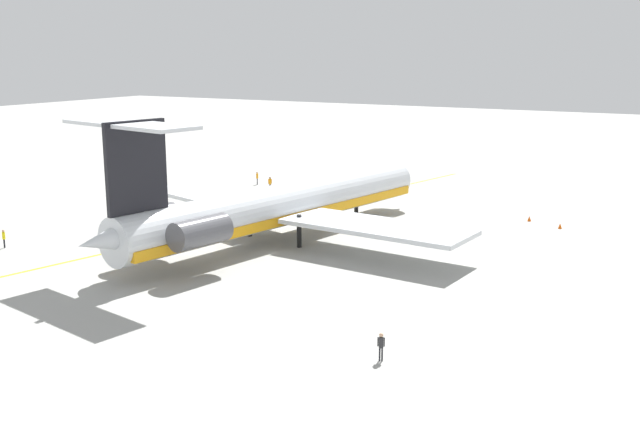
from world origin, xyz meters
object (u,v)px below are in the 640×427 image
Objects in this scene: ground_crew_near_nose at (4,236)px; ground_crew_portside at (257,176)px; safety_cone_nose at (560,226)px; safety_cone_wingtip at (529,219)px; main_jetliner at (274,206)px; ground_crew_near_tail at (381,343)px; ground_crew_starboard at (270,182)px.

ground_crew_near_nose is 0.98× the size of ground_crew_portside.
safety_cone_wingtip is at bearing -117.85° from safety_cone_nose.
safety_cone_wingtip is (-33.63, 38.86, -0.80)m from ground_crew_near_nose.
ground_crew_near_tail is at bearing -123.92° from main_jetliner.
ground_crew_near_nose is at bearing 135.55° from main_jetliner.
ground_crew_near_nose reaches higher than safety_cone_wingtip.
main_jetliner is at bearing -5.17° from ground_crew_starboard.
ground_crew_near_nose is at bearing -120.67° from ground_crew_near_tail.
ground_crew_near_tail is at bearing 1.66° from safety_cone_wingtip.
main_jetliner is at bearing 84.88° from ground_crew_portside.
ground_crew_near_tail is 53.47m from ground_crew_starboard.
ground_crew_starboard is at bearing 100.81° from ground_crew_portside.
safety_cone_wingtip is at bearing 160.05° from ground_crew_near_tail.
ground_crew_starboard is at bearing 44.78° from main_jetliner.
main_jetliner is 28.86m from safety_cone_nose.
main_jetliner is 28.38m from ground_crew_near_tail.
safety_cone_nose is (6.15, 40.28, -0.83)m from ground_crew_portside.
ground_crew_starboard is at bearing -94.89° from safety_cone_nose.
main_jetliner reaches higher than ground_crew_near_nose.
ground_crew_near_nose is 52.95m from safety_cone_nose.
safety_cone_nose is at bearing -39.63° from main_jetliner.
safety_cone_nose is 1.00× the size of safety_cone_wingtip.
ground_crew_near_tail is 58.35m from ground_crew_portside.
ground_crew_near_nose is at bearing -53.10° from safety_cone_nose.
safety_cone_wingtip is (-1.84, -3.49, 0.00)m from safety_cone_nose.
ground_crew_portside is 37.06m from safety_cone_wingtip.
ground_crew_portside is at bearing -166.15° from ground_crew_starboard.
ground_crew_portside is 40.76m from safety_cone_nose.
ground_crew_near_tail reaches higher than safety_cone_wingtip.
ground_crew_near_nose reaches higher than ground_crew_near_tail.
main_jetliner reaches higher than ground_crew_portside.
ground_crew_starboard is (3.04, 3.97, 0.05)m from ground_crew_portside.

